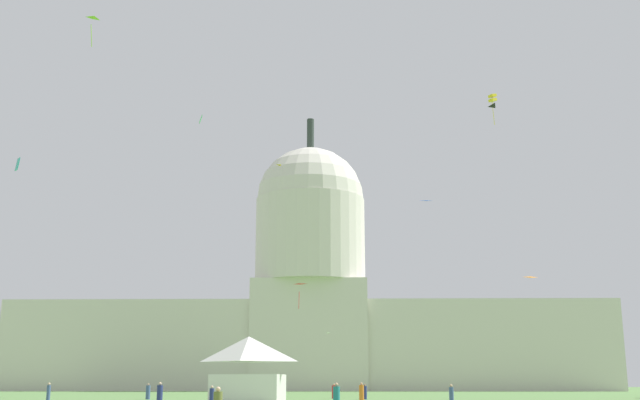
{
  "coord_description": "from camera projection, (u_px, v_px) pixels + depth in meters",
  "views": [
    {
      "loc": [
        0.71,
        -32.46,
        1.63
      ],
      "look_at": [
        -1.63,
        72.6,
        26.37
      ],
      "focal_mm": 43.94,
      "sensor_mm": 36.0,
      "label": 1
    }
  ],
  "objects": [
    {
      "name": "capitol_building",
      "position": [
        310.0,
        303.0,
        188.27
      ],
      "size": [
        141.75,
        26.76,
        67.18
      ],
      "color": "beige",
      "rests_on": "ground_plane"
    },
    {
      "name": "event_tent",
      "position": [
        248.0,
        368.0,
        71.93
      ],
      "size": [
        7.16,
        5.17,
        5.92
      ],
      "rotation": [
        0.0,
        0.0,
        -0.14
      ],
      "color": "white",
      "rests_on": "ground_plane"
    },
    {
      "name": "person_denim_front_center",
      "position": [
        48.0,
        393.0,
        73.56
      ],
      "size": [
        0.39,
        0.39,
        1.76
      ],
      "rotation": [
        0.0,
        0.0,
        3.27
      ],
      "color": "#3D5684",
      "rests_on": "ground_plane"
    },
    {
      "name": "person_orange_near_tent",
      "position": [
        362.0,
        393.0,
        71.92
      ],
      "size": [
        0.47,
        0.47,
        1.76
      ],
      "rotation": [
        0.0,
        0.0,
        1.5
      ],
      "color": "orange",
      "rests_on": "ground_plane"
    },
    {
      "name": "person_navy_aisle_center",
      "position": [
        365.0,
        392.0,
        84.51
      ],
      "size": [
        0.62,
        0.62,
        1.62
      ],
      "rotation": [
        0.0,
        0.0,
        4.26
      ],
      "color": "navy",
      "rests_on": "ground_plane"
    },
    {
      "name": "person_navy_mid_center",
      "position": [
        160.0,
        396.0,
        57.01
      ],
      "size": [
        0.6,
        0.6,
        1.76
      ],
      "rotation": [
        0.0,
        0.0,
        5.6
      ],
      "color": "navy",
      "rests_on": "ground_plane"
    },
    {
      "name": "person_teal_back_center",
      "position": [
        336.0,
        398.0,
        49.26
      ],
      "size": [
        0.6,
        0.6,
        1.71
      ],
      "rotation": [
        0.0,
        0.0,
        0.81
      ],
      "color": "#1E757A",
      "rests_on": "ground_plane"
    },
    {
      "name": "person_navy_front_left",
      "position": [
        212.0,
        396.0,
        64.86
      ],
      "size": [
        0.39,
        0.39,
        1.49
      ],
      "rotation": [
        0.0,
        0.0,
        4.71
      ],
      "color": "navy",
      "rests_on": "ground_plane"
    },
    {
      "name": "person_red_front_right",
      "position": [
        334.0,
        392.0,
        89.45
      ],
      "size": [
        0.53,
        0.53,
        1.68
      ],
      "rotation": [
        0.0,
        0.0,
        3.02
      ],
      "color": "red",
      "rests_on": "ground_plane"
    },
    {
      "name": "person_denim_near_tree_east",
      "position": [
        148.0,
        392.0,
        84.49
      ],
      "size": [
        0.51,
        0.51,
        1.68
      ],
      "rotation": [
        0.0,
        0.0,
        4.81
      ],
      "color": "#3D5684",
      "rests_on": "ground_plane"
    },
    {
      "name": "person_denim_mid_left",
      "position": [
        451.0,
        394.0,
        68.14
      ],
      "size": [
        0.42,
        0.42,
        1.6
      ],
      "rotation": [
        0.0,
        0.0,
        1.67
      ],
      "color": "#3D5684",
      "rests_on": "ground_plane"
    },
    {
      "name": "kite_lime_high",
      "position": [
        94.0,
        21.0,
        81.56
      ],
      "size": [
        1.27,
        1.11,
        3.15
      ],
      "rotation": [
        0.0,
        0.0,
        0.58
      ],
      "color": "#8CD133"
    },
    {
      "name": "kite_yellow_high",
      "position": [
        493.0,
        98.0,
        110.22
      ],
      "size": [
        1.25,
        1.23,
        4.52
      ],
      "rotation": [
        0.0,
        0.0,
        2.15
      ],
      "color": "yellow"
    },
    {
      "name": "kite_gold_high",
      "position": [
        281.0,
        166.0,
        174.62
      ],
      "size": [
        1.39,
        1.52,
        0.19
      ],
      "rotation": [
        0.0,
        0.0,
        0.97
      ],
      "color": "gold"
    },
    {
      "name": "kite_blue_mid",
      "position": [
        427.0,
        203.0,
        131.89
      ],
      "size": [
        1.8,
        0.83,
        0.24
      ],
      "rotation": [
        0.0,
        0.0,
        0.06
      ],
      "color": "blue"
    },
    {
      "name": "kite_black_mid",
      "position": [
        488.0,
        111.0,
        72.03
      ],
      "size": [
        0.93,
        1.2,
        0.21
      ],
      "rotation": [
        0.0,
        0.0,
        4.49
      ],
      "color": "black"
    },
    {
      "name": "kite_red_low",
      "position": [
        299.0,
        287.0,
        113.71
      ],
      "size": [
        1.79,
        1.22,
        3.38
      ],
      "rotation": [
        0.0,
        0.0,
        5.93
      ],
      "color": "red"
    },
    {
      "name": "kite_white_low",
      "position": [
        331.0,
        335.0,
        111.73
      ],
      "size": [
        0.64,
        1.33,
        0.18
      ],
      "rotation": [
        0.0,
        0.0,
        1.56
      ],
      "color": "white"
    },
    {
      "name": "kite_turquoise_mid",
      "position": [
        17.0,
        164.0,
        63.4
      ],
      "size": [
        0.74,
        0.89,
        1.13
      ],
      "rotation": [
        0.0,
        0.0,
        1.36
      ],
      "color": "teal"
    },
    {
      "name": "kite_orange_low",
      "position": [
        533.0,
        281.0,
        92.58
      ],
      "size": [
        1.58,
        1.01,
        0.27
      ],
      "rotation": [
        0.0,
        0.0,
        0.2
      ],
      "color": "orange"
    },
    {
      "name": "kite_green_high",
      "position": [
        201.0,
        119.0,
        128.9
      ],
      "size": [
        0.58,
        1.04,
        1.45
      ],
      "rotation": [
        0.0,
        0.0,
        4.14
      ],
      "color": "green"
    }
  ]
}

